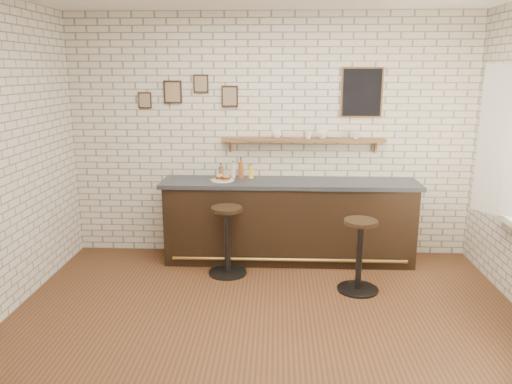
{
  "coord_description": "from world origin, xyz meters",
  "views": [
    {
      "loc": [
        0.09,
        -4.19,
        2.32
      ],
      "look_at": [
        -0.13,
        0.9,
        1.07
      ],
      "focal_mm": 35.0,
      "sensor_mm": 36.0,
      "label": 1
    }
  ],
  "objects_px": {
    "bar_stool_left": "(227,238)",
    "shelf_cup_b": "(308,135)",
    "shelf_cup_c": "(322,134)",
    "condiment_bottle_yellow": "(251,172)",
    "bar_stool_right": "(359,253)",
    "shelf_cup_d": "(356,135)",
    "bitters_bottle_white": "(233,171)",
    "bitters_bottle_amber": "(241,170)",
    "bar_counter": "(289,221)",
    "ciabatta_sandwich": "(223,177)",
    "shelf_cup_a": "(277,134)",
    "bitters_bottle_brown": "(221,172)",
    "sandwich_plate": "(222,180)"
  },
  "relations": [
    {
      "from": "bar_stool_left",
      "to": "shelf_cup_c",
      "type": "height_order",
      "value": "shelf_cup_c"
    },
    {
      "from": "condiment_bottle_yellow",
      "to": "bar_stool_right",
      "type": "distance_m",
      "value": 1.7
    },
    {
      "from": "shelf_cup_a",
      "to": "bitters_bottle_brown",
      "type": "bearing_deg",
      "value": 155.82
    },
    {
      "from": "bar_stool_left",
      "to": "shelf_cup_a",
      "type": "relative_size",
      "value": 6.56
    },
    {
      "from": "bar_stool_left",
      "to": "bar_stool_right",
      "type": "xyz_separation_m",
      "value": [
        1.45,
        -0.39,
        -0.01
      ]
    },
    {
      "from": "bar_stool_right",
      "to": "shelf_cup_a",
      "type": "distance_m",
      "value": 1.79
    },
    {
      "from": "bar_counter",
      "to": "sandwich_plate",
      "type": "height_order",
      "value": "sandwich_plate"
    },
    {
      "from": "sandwich_plate",
      "to": "bitters_bottle_amber",
      "type": "distance_m",
      "value": 0.29
    },
    {
      "from": "bitters_bottle_white",
      "to": "bitters_bottle_amber",
      "type": "bearing_deg",
      "value": -0.0
    },
    {
      "from": "ciabatta_sandwich",
      "to": "shelf_cup_a",
      "type": "bearing_deg",
      "value": 18.37
    },
    {
      "from": "bitters_bottle_white",
      "to": "bitters_bottle_amber",
      "type": "height_order",
      "value": "bitters_bottle_amber"
    },
    {
      "from": "bitters_bottle_brown",
      "to": "shelf_cup_a",
      "type": "xyz_separation_m",
      "value": [
        0.68,
        0.06,
        0.46
      ]
    },
    {
      "from": "ciabatta_sandwich",
      "to": "condiment_bottle_yellow",
      "type": "bearing_deg",
      "value": 24.54
    },
    {
      "from": "bar_stool_right",
      "to": "shelf_cup_d",
      "type": "relative_size",
      "value": 8.85
    },
    {
      "from": "ciabatta_sandwich",
      "to": "shelf_cup_a",
      "type": "xyz_separation_m",
      "value": [
        0.65,
        0.21,
        0.5
      ]
    },
    {
      "from": "shelf_cup_c",
      "to": "shelf_cup_b",
      "type": "bearing_deg",
      "value": 119.37
    },
    {
      "from": "condiment_bottle_yellow",
      "to": "shelf_cup_b",
      "type": "distance_m",
      "value": 0.84
    },
    {
      "from": "bar_stool_left",
      "to": "shelf_cup_b",
      "type": "height_order",
      "value": "shelf_cup_b"
    },
    {
      "from": "bar_counter",
      "to": "bitters_bottle_white",
      "type": "distance_m",
      "value": 0.92
    },
    {
      "from": "ciabatta_sandwich",
      "to": "shelf_cup_b",
      "type": "bearing_deg",
      "value": 11.75
    },
    {
      "from": "bar_counter",
      "to": "condiment_bottle_yellow",
      "type": "height_order",
      "value": "condiment_bottle_yellow"
    },
    {
      "from": "bar_counter",
      "to": "ciabatta_sandwich",
      "type": "height_order",
      "value": "ciabatta_sandwich"
    },
    {
      "from": "bar_stool_left",
      "to": "bar_counter",
      "type": "bearing_deg",
      "value": 33.2
    },
    {
      "from": "bar_counter",
      "to": "bitters_bottle_brown",
      "type": "relative_size",
      "value": 16.2
    },
    {
      "from": "bitters_bottle_amber",
      "to": "bar_counter",
      "type": "bearing_deg",
      "value": -13.13
    },
    {
      "from": "sandwich_plate",
      "to": "bitters_bottle_amber",
      "type": "height_order",
      "value": "bitters_bottle_amber"
    },
    {
      "from": "bitters_bottle_white",
      "to": "bar_counter",
      "type": "bearing_deg",
      "value": -11.36
    },
    {
      "from": "bitters_bottle_brown",
      "to": "shelf_cup_a",
      "type": "distance_m",
      "value": 0.83
    },
    {
      "from": "bitters_bottle_brown",
      "to": "bitters_bottle_white",
      "type": "relative_size",
      "value": 0.89
    },
    {
      "from": "bar_stool_right",
      "to": "shelf_cup_c",
      "type": "height_order",
      "value": "shelf_cup_c"
    },
    {
      "from": "sandwich_plate",
      "to": "bitters_bottle_white",
      "type": "bearing_deg",
      "value": 51.3
    },
    {
      "from": "sandwich_plate",
      "to": "shelf_cup_c",
      "type": "xyz_separation_m",
      "value": [
        1.21,
        0.21,
        0.54
      ]
    },
    {
      "from": "bar_counter",
      "to": "bitters_bottle_white",
      "type": "height_order",
      "value": "bitters_bottle_white"
    },
    {
      "from": "bar_stool_left",
      "to": "shelf_cup_b",
      "type": "distance_m",
      "value": 1.6
    },
    {
      "from": "bar_counter",
      "to": "bar_stool_right",
      "type": "bearing_deg",
      "value": -49.75
    },
    {
      "from": "bar_stool_left",
      "to": "shelf_cup_a",
      "type": "xyz_separation_m",
      "value": [
        0.56,
        0.67,
        1.12
      ]
    },
    {
      "from": "sandwich_plate",
      "to": "shelf_cup_b",
      "type": "height_order",
      "value": "shelf_cup_b"
    },
    {
      "from": "condiment_bottle_yellow",
      "to": "bar_stool_left",
      "type": "relative_size",
      "value": 0.22
    },
    {
      "from": "sandwich_plate",
      "to": "bitters_bottle_amber",
      "type": "bearing_deg",
      "value": 35.01
    },
    {
      "from": "bitters_bottle_brown",
      "to": "shelf_cup_a",
      "type": "relative_size",
      "value": 1.56
    },
    {
      "from": "bar_stool_right",
      "to": "shelf_cup_b",
      "type": "xyz_separation_m",
      "value": [
        -0.51,
        1.06,
        1.12
      ]
    },
    {
      "from": "shelf_cup_a",
      "to": "shelf_cup_c",
      "type": "distance_m",
      "value": 0.55
    },
    {
      "from": "ciabatta_sandwich",
      "to": "bar_stool_left",
      "type": "distance_m",
      "value": 0.78
    },
    {
      "from": "ciabatta_sandwich",
      "to": "shelf_cup_c",
      "type": "distance_m",
      "value": 1.32
    },
    {
      "from": "ciabatta_sandwich",
      "to": "bar_stool_right",
      "type": "height_order",
      "value": "ciabatta_sandwich"
    },
    {
      "from": "bar_stool_left",
      "to": "shelf_cup_b",
      "type": "relative_size",
      "value": 8.76
    },
    {
      "from": "bar_counter",
      "to": "shelf_cup_a",
      "type": "xyz_separation_m",
      "value": [
        -0.16,
        0.2,
        1.04
      ]
    },
    {
      "from": "shelf_cup_a",
      "to": "sandwich_plate",
      "type": "bearing_deg",
      "value": 168.84
    },
    {
      "from": "condiment_bottle_yellow",
      "to": "shelf_cup_d",
      "type": "distance_m",
      "value": 1.36
    },
    {
      "from": "ciabatta_sandwich",
      "to": "bitters_bottle_white",
      "type": "relative_size",
      "value": 0.93
    }
  ]
}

